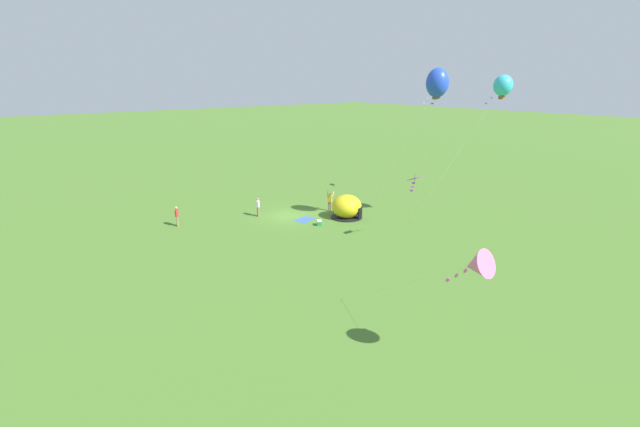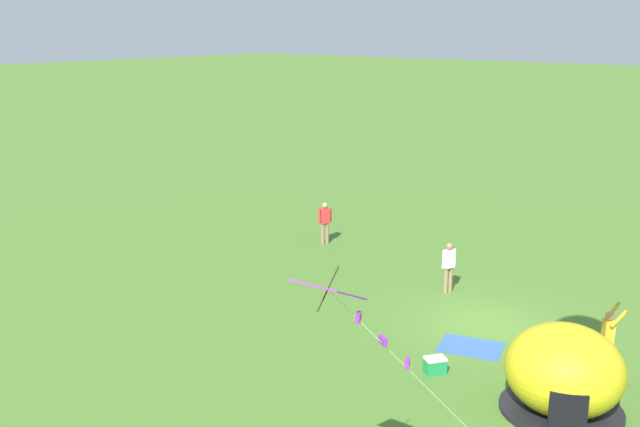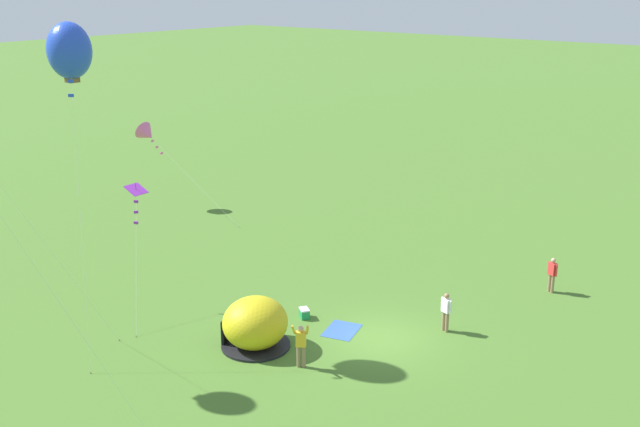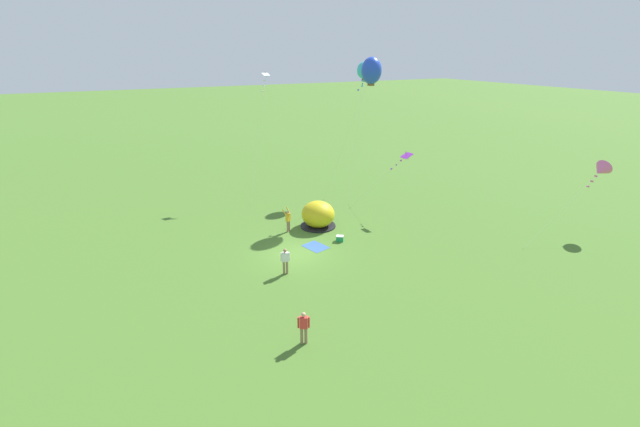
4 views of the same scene
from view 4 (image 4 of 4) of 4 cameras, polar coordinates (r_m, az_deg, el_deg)
ground_plane at (r=29.83m, az=-3.20°, el=-5.36°), size 300.00×300.00×0.00m
popup_tent at (r=33.90m, az=-0.26°, el=-0.17°), size 2.81×2.81×2.10m
picnic_blanket at (r=30.79m, az=-0.60°, el=-4.44°), size 1.99×1.72×0.01m
cooler_box at (r=31.61m, az=2.66°, el=-3.34°), size 0.61×0.65×0.44m
person_center_field at (r=20.95m, az=-2.19°, el=-14.79°), size 0.38×0.54×1.72m
person_arms_raised at (r=33.04m, az=-4.28°, el=-0.80°), size 0.67×0.72×1.89m
person_far_back at (r=26.90m, az=-4.65°, el=-6.19°), size 0.34×0.57×1.72m
kite_pink at (r=38.60m, az=33.32°, el=4.85°), size 1.26×8.40×5.52m
kite_blue at (r=37.53m, az=6.87°, el=18.38°), size 3.37×3.98×12.72m
kite_purple at (r=36.36m, az=11.12°, el=7.26°), size 3.62×3.84×5.43m
kite_white at (r=41.83m, az=-7.38°, el=17.11°), size 4.33×3.81×11.41m
kite_cyan at (r=43.02m, az=5.97°, el=18.44°), size 5.50×5.00×12.24m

